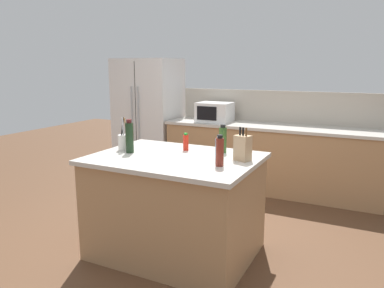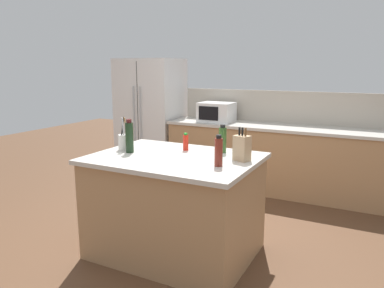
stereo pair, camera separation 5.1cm
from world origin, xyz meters
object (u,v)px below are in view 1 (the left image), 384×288
Objects in this scene: vinegar_bottle at (220,151)px; dish_soap_bottle at (219,149)px; knife_block at (243,148)px; refrigerator at (149,117)px; utensil_crock at (124,142)px; olive_oil_bottle at (223,139)px; microwave at (215,112)px; hot_sauce_bottle at (186,142)px; wine_bottle at (130,137)px.

vinegar_bottle is 1.23× the size of dish_soap_bottle.
knife_block is 1.12× the size of vinegar_bottle.
refrigerator is 8.84× the size of dish_soap_bottle.
utensil_crock is 0.96m from olive_oil_bottle.
knife_block is 1.37× the size of dish_soap_bottle.
vinegar_bottle is at bearing -66.67° from dish_soap_bottle.
hot_sauce_bottle is at bearing -74.97° from microwave.
refrigerator reaches higher than vinegar_bottle.
refrigerator is at bearing 130.86° from hot_sauce_bottle.
wine_bottle is (1.28, -2.30, 0.16)m from refrigerator.
olive_oil_bottle is at bearing 26.55° from wine_bottle.
vinegar_bottle is at bearing -37.59° from hot_sauce_bottle.
vinegar_bottle is at bearing -46.85° from refrigerator.
hot_sauce_bottle is at bearing 36.92° from wine_bottle.
wine_bottle is (-0.95, 0.08, 0.03)m from vinegar_bottle.
knife_block is 0.91× the size of wine_bottle.
utensil_crock reaches higher than olive_oil_bottle.
knife_block is at bearing 9.88° from wine_bottle.
olive_oil_bottle is 1.27× the size of dish_soap_bottle.
refrigerator is at bearing 137.28° from olive_oil_bottle.
olive_oil_bottle is at bearing 106.08° from dish_soap_bottle.
microwave reaches higher than dish_soap_bottle.
dish_soap_bottle is at bearing 7.07° from wine_bottle.
microwave is at bearing -2.46° from refrigerator.
vinegar_bottle is at bearing -7.76° from utensil_crock.
dish_soap_bottle is (0.98, 0.04, 0.02)m from utensil_crock.
utensil_crock is 1.07m from vinegar_bottle.
dish_soap_bottle is 0.66× the size of wine_bottle.
vinegar_bottle is at bearing -94.03° from knife_block.
olive_oil_bottle is 0.30m from dish_soap_bottle.
hot_sauce_bottle is 0.54× the size of wine_bottle.
refrigerator is 6.95× the size of olive_oil_bottle.
microwave is 1.54× the size of utensil_crock.
utensil_crock is 1.52× the size of dish_soap_bottle.
refrigerator is 5.87× the size of wine_bottle.
microwave is 1.55× the size of wine_bottle.
olive_oil_bottle reaches higher than vinegar_bottle.
knife_block is at bearing -61.09° from microwave.
vinegar_bottle is 0.82× the size of wine_bottle.
microwave is at bearing 114.03° from dish_soap_bottle.
refrigerator reaches higher than hot_sauce_bottle.
knife_block reaches higher than microwave.
utensil_crock is at bearing -90.65° from microwave.
knife_block is 0.91× the size of utensil_crock.
utensil_crock is 0.60m from hot_sauce_bottle.
microwave is 1.70× the size of knife_block.
olive_oil_bottle reaches higher than hot_sauce_bottle.
wine_bottle is at bearing -172.93° from dish_soap_bottle.
knife_block is at bearing -12.53° from hot_sauce_bottle.
knife_block is at bearing 5.61° from utensil_crock.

